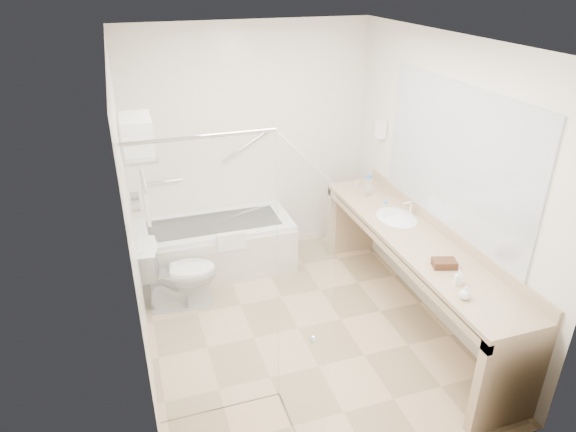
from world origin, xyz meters
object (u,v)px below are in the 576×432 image
object	(u,v)px
vanity_counter	(414,258)
water_bottle_left	(385,211)
amenity_basket	(444,263)
toilet	(179,274)
bathtub	(216,246)

from	to	relation	value
vanity_counter	water_bottle_left	xyz separation A→B (m)	(-0.11, 0.39, 0.30)
vanity_counter	water_bottle_left	distance (m)	0.50
amenity_basket	toilet	bearing A→B (deg)	145.10
toilet	water_bottle_left	xyz separation A→B (m)	(1.86, -0.46, 0.59)
bathtub	vanity_counter	size ratio (longest dim) A/B	0.59
water_bottle_left	vanity_counter	bearing A→B (deg)	-74.16
vanity_counter	amenity_basket	distance (m)	0.55
toilet	water_bottle_left	world-z (taller)	water_bottle_left
vanity_counter	amenity_basket	world-z (taller)	vanity_counter
toilet	water_bottle_left	size ratio (longest dim) A/B	3.77
bathtub	water_bottle_left	xyz separation A→B (m)	(1.41, -1.00, 0.66)
vanity_counter	water_bottle_left	bearing A→B (deg)	105.84
amenity_basket	water_bottle_left	bearing A→B (deg)	93.92
bathtub	amenity_basket	distance (m)	2.47
bathtub	toilet	bearing A→B (deg)	-129.87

